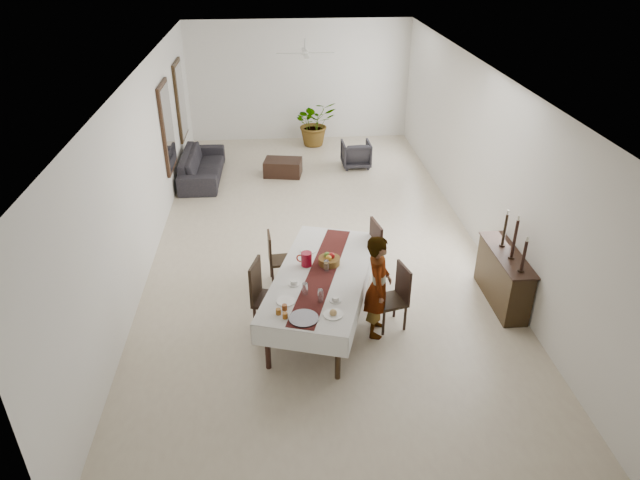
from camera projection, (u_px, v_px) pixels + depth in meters
The scene contains 88 objects.
floor at pixel (316, 239), 10.98m from camera, with size 6.00×12.00×0.00m, color beige.
ceiling at pixel (316, 70), 9.43m from camera, with size 6.00×12.00×0.02m, color white.
wall_back at pixel (299, 81), 15.44m from camera, with size 6.00×0.02×3.20m, color white.
wall_front at pixel (369, 409), 4.98m from camera, with size 6.00×0.02×3.20m, color white.
wall_left at pixel (146, 166), 9.99m from camera, with size 0.02×12.00×3.20m, color white.
wall_right at pixel (479, 156), 10.42m from camera, with size 0.02×12.00×3.20m, color white.
dining_table_top at pixel (322, 275), 8.39m from camera, with size 1.09×2.61×0.05m, color black.
table_leg_fl at pixel (268, 346), 7.61m from camera, with size 0.08×0.08×0.76m, color black.
table_leg_fr at pixel (338, 356), 7.44m from camera, with size 0.08×0.08×0.76m, color black.
table_leg_bl at pixel (310, 254), 9.74m from camera, with size 0.08×0.08×0.76m, color black.
table_leg_br at pixel (365, 260), 9.56m from camera, with size 0.08×0.08×0.76m, color black.
tablecloth_top at pixel (322, 273), 8.37m from camera, with size 1.28×2.81×0.01m, color silver.
tablecloth_drape_left at pixel (281, 277), 8.57m from camera, with size 0.01×2.81×0.33m, color white.
tablecloth_drape_right at pixel (364, 287), 8.33m from camera, with size 0.01×2.81×0.33m, color silver.
tablecloth_drape_near at pixel (299, 341), 7.25m from camera, with size 1.28×0.01×0.33m, color white.
tablecloth_drape_far at pixel (339, 238), 9.64m from camera, with size 1.28×0.01×0.33m, color silver.
table_runner at pixel (322, 273), 8.37m from camera, with size 0.38×2.72×0.00m, color #551A18.
red_pitcher at pixel (306, 259), 8.51m from camera, with size 0.16×0.16×0.22m, color maroon.
pitcher_handle at pixel (300, 258), 8.52m from camera, with size 0.13×0.13×0.02m, color #991A0B.
wine_glass_near at pixel (320, 296), 7.70m from camera, with size 0.08×0.08×0.18m, color silver.
wine_glass_mid at pixel (305, 289), 7.83m from camera, with size 0.08×0.08×0.18m, color white.
wine_glass_far at pixel (326, 266), 8.36m from camera, with size 0.08×0.08×0.18m, color white.
teacup_right at pixel (335, 299), 7.74m from camera, with size 0.10×0.10×0.07m, color white.
saucer_right at pixel (335, 300), 7.75m from camera, with size 0.16×0.16×0.01m, color silver.
teacup_left at pixel (294, 282), 8.09m from camera, with size 0.10×0.10×0.07m, color silver.
saucer_left at pixel (294, 284), 8.10m from camera, with size 0.16×0.16×0.01m, color white.
plate_near_right at pixel (333, 315), 7.46m from camera, with size 0.26×0.26×0.02m, color silver.
bread_near_right at pixel (333, 313), 7.45m from camera, with size 0.10×0.10×0.10m, color tan.
plate_near_left at pixel (286, 301), 7.73m from camera, with size 0.26×0.26×0.02m, color white.
plate_far_left at pixel (308, 250), 8.94m from camera, with size 0.26×0.26×0.02m, color silver.
serving_tray at pixel (304, 318), 7.39m from camera, with size 0.39×0.39×0.02m, color #3D3E42.
jam_jar_a at pixel (285, 316), 7.39m from camera, with size 0.07×0.07×0.08m, color #904F15.
jam_jar_b at pixel (278, 312), 7.47m from camera, with size 0.07×0.07×0.08m, color #8B5014.
jam_jar_c at pixel (285, 307), 7.55m from camera, with size 0.07×0.07×0.08m, color brown.
fruit_basket at pixel (329, 261), 8.57m from camera, with size 0.33×0.33×0.11m, color brown.
fruit_red at pixel (332, 256), 8.54m from camera, with size 0.10×0.10×0.10m, color maroon.
fruit_green at pixel (327, 255), 8.56m from camera, with size 0.09×0.09×0.09m, color #507523.
fruit_yellow at pixel (329, 258), 8.48m from camera, with size 0.09×0.09×0.09m, color orange.
chair_right_near_seat at pixel (390, 301), 8.41m from camera, with size 0.43×0.43×0.05m, color black.
chair_right_near_leg_fl at pixel (405, 318), 8.43m from camera, with size 0.04×0.04×0.42m, color black.
chair_right_near_leg_fr at pixel (395, 305), 8.72m from camera, with size 0.04×0.04×0.42m, color black.
chair_right_near_leg_bl at pixel (384, 323), 8.33m from camera, with size 0.04×0.04×0.42m, color black.
chair_right_near_leg_br at pixel (374, 310), 8.62m from camera, with size 0.04×0.04×0.42m, color black.
chair_right_near_back at pixel (403, 282), 8.32m from camera, with size 0.43×0.04×0.54m, color black.
chair_right_far_seat at pixel (362, 259), 9.33m from camera, with size 0.49×0.49×0.06m, color black.
chair_right_far_leg_fl at pixel (377, 278), 9.34m from camera, with size 0.05×0.05×0.48m, color black.
chair_right_far_leg_fr at pixel (369, 265), 9.68m from camera, with size 0.05×0.05×0.48m, color black.
chair_right_far_leg_bl at pixel (354, 281), 9.25m from camera, with size 0.05×0.05×0.48m, color black.
chair_right_far_leg_br at pixel (346, 269), 9.58m from camera, with size 0.05×0.05×0.48m, color black.
chair_right_far_back at pixel (376, 240), 9.22m from camera, with size 0.49×0.04×0.62m, color black.
chair_left_near_seat at pixel (270, 300), 8.35m from camera, with size 0.47×0.47×0.05m, color black.
chair_left_near_leg_fl at pixel (262, 305), 8.68m from camera, with size 0.05×0.05×0.46m, color black.
chair_left_near_leg_fr at pixel (255, 320), 8.35m from camera, with size 0.05×0.05×0.46m, color black.
chair_left_near_leg_bl at pixel (287, 308), 8.61m from camera, with size 0.05×0.05×0.46m, color black.
chair_left_near_leg_br at pixel (280, 324), 8.28m from camera, with size 0.05×0.05×0.46m, color black.
chair_left_near_back at pixel (255, 280), 8.24m from camera, with size 0.47×0.04×0.60m, color black.
chair_left_far_seat at pixel (281, 261), 9.50m from camera, with size 0.39×0.39×0.04m, color black.
chair_left_far_leg_fl at pixel (271, 267), 9.72m from camera, with size 0.04×0.04×0.38m, color black.
chair_left_far_leg_fr at pixel (273, 277), 9.44m from camera, with size 0.04×0.04×0.38m, color black.
chair_left_far_leg_bl at pixel (290, 266), 9.76m from camera, with size 0.04×0.04×0.38m, color black.
chair_left_far_leg_br at pixel (292, 276), 9.49m from camera, with size 0.04×0.04×0.38m, color black.
chair_left_far_back at pixel (270, 248), 9.35m from camera, with size 0.39×0.04×0.49m, color black.
woman at pixel (378, 286), 8.11m from camera, with size 0.58×0.38×1.60m, color gray.
sideboard_body at pixel (503, 278), 8.98m from camera, with size 0.38×1.42×0.85m, color black.
sideboard_top at pixel (507, 254), 8.77m from camera, with size 0.42×1.48×0.03m, color black.
candlestick_near_base at pixel (521, 271), 8.30m from camera, with size 0.09×0.09×0.03m, color black.
candlestick_near_shaft at pixel (524, 256), 8.18m from camera, with size 0.05×0.05×0.47m, color black.
candlestick_near_candle at pixel (527, 239), 8.05m from camera, with size 0.03×0.03×0.08m, color beige.
candlestick_mid_base at pixel (511, 257), 8.63m from camera, with size 0.09×0.09×0.03m, color black.
candlestick_mid_shaft at pixel (515, 239), 8.47m from camera, with size 0.05×0.05×0.62m, color black.
candlestick_mid_candle at pixel (519, 218), 8.31m from camera, with size 0.03×0.03×0.08m, color white.
candlestick_far_base at pixel (502, 245), 8.96m from camera, with size 0.09×0.09×0.03m, color black.
candlestick_far_shaft at pixel (505, 230), 8.83m from camera, with size 0.05×0.05×0.52m, color black.
candlestick_far_candle at pixel (508, 212), 8.68m from camera, with size 0.03×0.03×0.08m, color beige.
sofa at pixel (202, 166), 13.46m from camera, with size 2.24×0.88×0.65m, color #252226.
armchair at pixel (356, 154), 14.15m from camera, with size 0.69×0.71×0.64m, color #2D2A30.
coffee_table at pixel (283, 167), 13.71m from camera, with size 0.87×0.58×0.39m, color black.
potted_plant at pixel (315, 123), 15.43m from camera, with size 1.10×0.96×1.22m, color #325923.
mirror_frame_near at pixel (167, 127), 11.91m from camera, with size 0.06×1.05×1.85m, color black.
mirror_glass_near at pixel (169, 127), 11.91m from camera, with size 0.01×0.90×1.70m, color white.
mirror_frame_far at pixel (180, 100), 13.74m from camera, with size 0.06×1.05×1.85m, color black.
mirror_glass_far at pixel (182, 100), 13.75m from camera, with size 0.01×0.90×1.70m, color white.
fan_rod at pixel (305, 44), 12.10m from camera, with size 0.04×0.04×0.20m, color silver.
fan_hub at pixel (305, 53), 12.19m from camera, with size 0.16×0.16×0.08m, color white.
fan_blade_n at pixel (304, 50), 12.50m from camera, with size 0.10×0.55×0.01m, color silver.
fan_blade_s at pixel (306, 57), 11.89m from camera, with size 0.10×0.55×0.01m, color white.
fan_blade_e at pixel (321, 53), 12.22m from camera, with size 0.55×0.10×0.01m, color white.
fan_blade_w at pixel (289, 54), 12.17m from camera, with size 0.55×0.10×0.01m, color silver.
Camera 1 is at (-0.72, -9.59, 5.31)m, focal length 32.00 mm.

